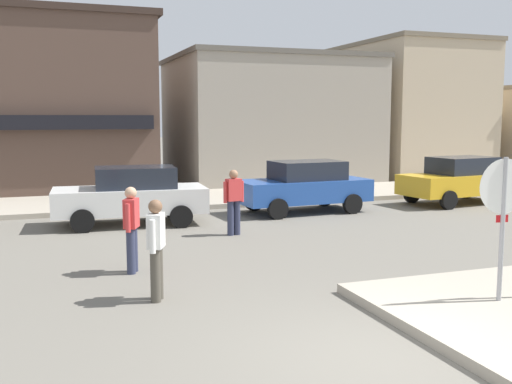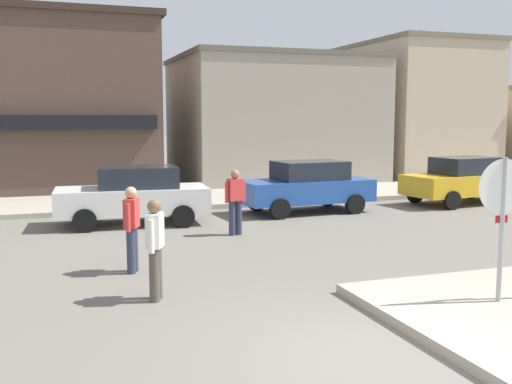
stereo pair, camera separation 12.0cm
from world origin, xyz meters
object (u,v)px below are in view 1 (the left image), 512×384
object	(u,v)px
stop_sign	(503,210)
parked_car_nearest	(131,195)
pedestrian_crossing_near	(234,200)
pedestrian_crossing_far	(156,246)
parked_car_third	(459,179)
pedestrian_kerb_side	(132,227)
parked_car_second	(304,186)

from	to	relation	value
stop_sign	parked_car_nearest	bearing A→B (deg)	114.45
pedestrian_crossing_near	pedestrian_crossing_far	xyz separation A→B (m)	(-2.74, -4.63, 0.00)
parked_car_third	pedestrian_kerb_side	size ratio (longest dim) A/B	2.59
stop_sign	parked_car_second	world-z (taller)	stop_sign
pedestrian_crossing_near	pedestrian_crossing_far	world-z (taller)	same
pedestrian_kerb_side	parked_car_nearest	bearing A→B (deg)	82.07
parked_car_nearest	pedestrian_crossing_near	xyz separation A→B (m)	(2.15, -2.30, 0.06)
parked_car_third	pedestrian_crossing_far	distance (m)	13.58
parked_car_nearest	pedestrian_kerb_side	size ratio (longest dim) A/B	2.55
parked_car_third	pedestrian_crossing_near	bearing A→B (deg)	-163.29
parked_car_second	pedestrian_crossing_near	size ratio (longest dim) A/B	2.55
stop_sign	parked_car_second	bearing A→B (deg)	83.55
pedestrian_crossing_near	pedestrian_kerb_side	distance (m)	3.99
pedestrian_crossing_far	pedestrian_kerb_side	world-z (taller)	same
parked_car_nearest	pedestrian_crossing_near	world-z (taller)	pedestrian_crossing_near
stop_sign	parked_car_nearest	xyz separation A→B (m)	(-4.15, 9.13, -0.71)
parked_car_second	pedestrian_crossing_near	distance (m)	4.08
parked_car_second	parked_car_third	size ratio (longest dim) A/B	0.98
parked_car_nearest	pedestrian_crossing_far	xyz separation A→B (m)	(-0.59, -6.93, 0.06)
parked_car_second	parked_car_third	distance (m)	5.67
stop_sign	pedestrian_crossing_near	world-z (taller)	stop_sign
pedestrian_crossing_far	stop_sign	bearing A→B (deg)	-24.91
pedestrian_crossing_near	pedestrian_crossing_far	distance (m)	5.38
parked_car_nearest	pedestrian_kerb_side	xyz separation A→B (m)	(-0.71, -5.09, 0.06)
stop_sign	pedestrian_crossing_far	world-z (taller)	stop_sign
parked_car_second	pedestrian_kerb_side	world-z (taller)	pedestrian_kerb_side
parked_car_third	pedestrian_crossing_far	size ratio (longest dim) A/B	2.59
pedestrian_crossing_near	parked_car_nearest	bearing A→B (deg)	133.10
parked_car_third	stop_sign	bearing A→B (deg)	-125.49
stop_sign	pedestrian_crossing_far	distance (m)	5.26
pedestrian_crossing_near	pedestrian_kerb_side	bearing A→B (deg)	-135.72
parked_car_second	parked_car_third	world-z (taller)	same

